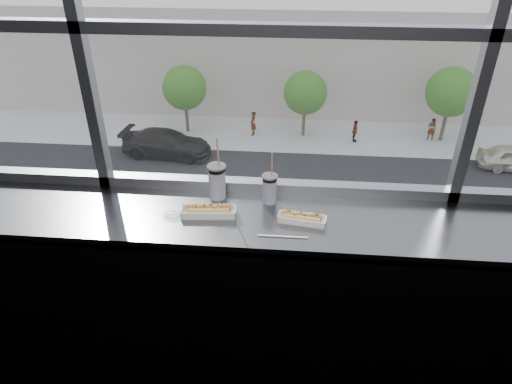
# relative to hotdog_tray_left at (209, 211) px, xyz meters

# --- Properties ---
(wall_back_lower) EXTENTS (6.00, 0.00, 6.00)m
(wall_back_lower) POSITION_rel_hotdog_tray_left_xyz_m (0.33, 0.29, -0.58)
(wall_back_lower) COLOR black
(wall_back_lower) RESTS_ON ground
(counter) EXTENTS (6.00, 0.55, 0.06)m
(counter) POSITION_rel_hotdog_tray_left_xyz_m (0.33, 0.01, -0.06)
(counter) COLOR slate
(counter) RESTS_ON ground
(counter_fascia) EXTENTS (6.00, 0.04, 1.04)m
(counter_fascia) POSITION_rel_hotdog_tray_left_xyz_m (0.33, -0.24, -0.58)
(counter_fascia) COLOR slate
(counter_fascia) RESTS_ON ground
(hotdog_tray_left) EXTENTS (0.30, 0.12, 0.07)m
(hotdog_tray_left) POSITION_rel_hotdog_tray_left_xyz_m (0.00, 0.00, 0.00)
(hotdog_tray_left) COLOR white
(hotdog_tray_left) RESTS_ON counter
(hotdog_tray_right) EXTENTS (0.26, 0.12, 0.06)m
(hotdog_tray_right) POSITION_rel_hotdog_tray_left_xyz_m (0.49, -0.02, -0.00)
(hotdog_tray_right) COLOR white
(hotdog_tray_right) RESTS_ON counter
(soda_cup_left) EXTENTS (0.10, 0.10, 0.38)m
(soda_cup_left) POSITION_rel_hotdog_tray_left_xyz_m (0.02, 0.19, 0.08)
(soda_cup_left) COLOR white
(soda_cup_left) RESTS_ON counter
(soda_cup_right) EXTENTS (0.09, 0.09, 0.32)m
(soda_cup_right) POSITION_rel_hotdog_tray_left_xyz_m (0.31, 0.16, 0.06)
(soda_cup_right) COLOR white
(soda_cup_right) RESTS_ON counter
(loose_straw) EXTENTS (0.25, 0.01, 0.01)m
(loose_straw) POSITION_rel_hotdog_tray_left_xyz_m (0.40, -0.16, -0.02)
(loose_straw) COLOR white
(loose_straw) RESTS_ON counter
(wrapper) EXTENTS (0.10, 0.07, 0.03)m
(wrapper) POSITION_rel_hotdog_tray_left_xyz_m (-0.19, -0.03, -0.02)
(wrapper) COLOR silver
(wrapper) RESTS_ON counter
(plaza_ground) EXTENTS (120.00, 120.00, 0.00)m
(plaza_ground) POSITION_rel_hotdog_tray_left_xyz_m (0.33, 43.79, -12.13)
(plaza_ground) COLOR silver
(plaza_ground) RESTS_ON ground
(street_asphalt) EXTENTS (80.00, 10.00, 0.06)m
(street_asphalt) POSITION_rel_hotdog_tray_left_xyz_m (0.33, 20.29, -12.10)
(street_asphalt) COLOR black
(street_asphalt) RESTS_ON plaza_ground
(far_sidewalk) EXTENTS (80.00, 6.00, 0.04)m
(far_sidewalk) POSITION_rel_hotdog_tray_left_xyz_m (0.33, 28.29, -12.11)
(far_sidewalk) COLOR silver
(far_sidewalk) RESTS_ON plaza_ground
(far_building) EXTENTS (50.00, 14.00, 8.00)m
(far_building) POSITION_rel_hotdog_tray_left_xyz_m (0.33, 38.29, -8.13)
(far_building) COLOR #BBA99D
(far_building) RESTS_ON plaza_ground
(car_far_a) EXTENTS (3.38, 6.91, 2.23)m
(car_far_a) POSITION_rel_hotdog_tray_left_xyz_m (-7.71, 24.29, -10.95)
(car_far_a) COLOR black
(car_far_a) RESTS_ON street_asphalt
(car_near_b) EXTENTS (3.16, 6.76, 2.20)m
(car_near_b) POSITION_rel_hotdog_tray_left_xyz_m (-5.16, 16.29, -10.97)
(car_near_b) COLOR black
(car_near_b) RESTS_ON street_asphalt
(car_near_d) EXTENTS (2.68, 5.66, 1.84)m
(car_near_d) POSITION_rel_hotdog_tray_left_xyz_m (9.02, 16.29, -11.15)
(car_near_d) COLOR white
(car_near_d) RESTS_ON street_asphalt
(car_near_a) EXTENTS (2.91, 6.52, 2.14)m
(car_near_a) POSITION_rel_hotdog_tray_left_xyz_m (-12.92, 16.29, -11.00)
(car_near_a) COLOR silver
(car_near_a) RESTS_ON street_asphalt
(car_near_c) EXTENTS (2.99, 6.43, 2.09)m
(car_near_c) POSITION_rel_hotdog_tray_left_xyz_m (1.69, 16.29, -11.02)
(car_near_c) COLOR #741500
(car_near_c) RESTS_ON street_asphalt
(pedestrian_b) EXTENTS (0.69, 0.93, 2.08)m
(pedestrian_b) POSITION_rel_hotdog_tray_left_xyz_m (-2.44, 28.05, -11.05)
(pedestrian_b) COLOR #66605B
(pedestrian_b) RESTS_ON far_sidewalk
(pedestrian_d) EXTENTS (0.85, 0.64, 1.92)m
(pedestrian_d) POSITION_rel_hotdog_tray_left_xyz_m (10.00, 28.31, -11.13)
(pedestrian_d) COLOR #66605B
(pedestrian_d) RESTS_ON far_sidewalk
(pedestrian_c) EXTENTS (0.62, 0.82, 1.85)m
(pedestrian_c) POSITION_rel_hotdog_tray_left_xyz_m (4.66, 27.53, -11.16)
(pedestrian_c) COLOR #66605B
(pedestrian_c) RESTS_ON far_sidewalk
(tree_left) EXTENTS (3.09, 3.09, 4.83)m
(tree_left) POSITION_rel_hotdog_tray_left_xyz_m (-7.24, 28.29, -8.85)
(tree_left) COLOR #47382B
(tree_left) RESTS_ON far_sidewalk
(tree_center) EXTENTS (3.00, 3.00, 4.68)m
(tree_center) POSITION_rel_hotdog_tray_left_xyz_m (1.13, 28.29, -8.95)
(tree_center) COLOR #47382B
(tree_center) RESTS_ON far_sidewalk
(tree_right) EXTENTS (3.32, 3.32, 5.19)m
(tree_right) POSITION_rel_hotdog_tray_left_xyz_m (10.74, 28.29, -8.61)
(tree_right) COLOR #47382B
(tree_right) RESTS_ON far_sidewalk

